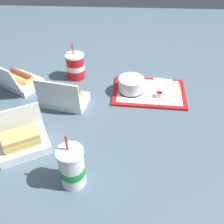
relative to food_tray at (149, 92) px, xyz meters
name	(u,v)px	position (x,y,z in m)	size (l,w,h in m)	color
ground_plane	(103,118)	(0.23, 0.21, -0.01)	(3.20, 3.20, 0.00)	#4C6070
food_tray	(149,92)	(0.00, 0.00, 0.00)	(0.38, 0.28, 0.01)	red
cake_container	(131,85)	(0.10, 0.00, 0.04)	(0.13, 0.13, 0.07)	black
ketchup_cup	(159,94)	(-0.05, 0.05, 0.02)	(0.04, 0.04, 0.02)	white
napkin_stack	(162,84)	(-0.07, -0.07, 0.01)	(0.10, 0.10, 0.00)	white
plastic_fork	(165,99)	(-0.08, 0.07, 0.01)	(0.11, 0.01, 0.01)	white
clamshell_hotdog_right	(65,98)	(0.42, 0.12, 0.03)	(0.23, 0.18, 0.17)	white
clamshell_sandwich_corner	(22,142)	(0.52, 0.42, 0.04)	(0.24, 0.21, 0.16)	white
clamshell_hotdog_back	(20,81)	(0.68, -0.02, 0.03)	(0.26, 0.26, 0.18)	white
soda_cup_front	(72,168)	(0.30, 0.56, 0.07)	(0.09, 0.09, 0.22)	white
soda_cup_back	(76,66)	(0.40, -0.13, 0.06)	(0.10, 0.10, 0.20)	red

